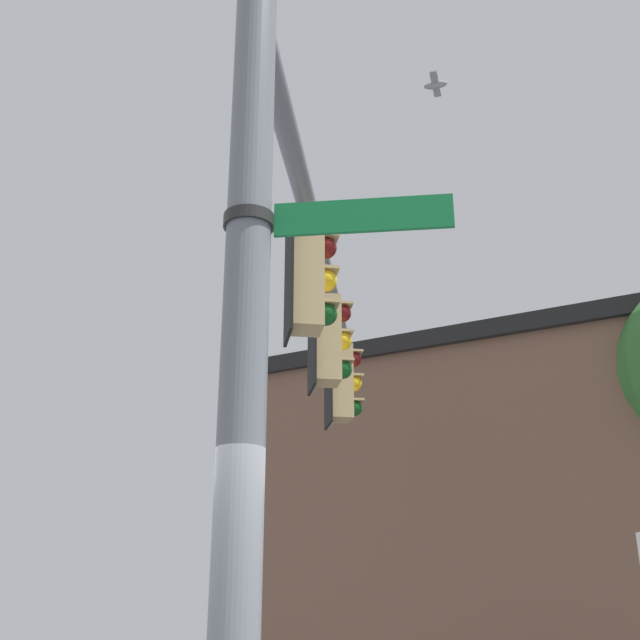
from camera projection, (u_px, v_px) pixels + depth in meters
name	position (u px, v px, depth m)	size (l,w,h in m)	color
signal_pole	(245.00, 335.00, 4.61)	(0.28, 0.28, 6.33)	slate
mast_arm	(317.00, 243.00, 8.67)	(0.20, 0.20, 6.95)	slate
traffic_light_nearest_pole	(309.00, 279.00, 7.61)	(0.54, 0.49, 1.31)	black
traffic_light_mid_inner	(328.00, 340.00, 9.25)	(0.54, 0.49, 1.31)	black
traffic_light_mid_outer	(342.00, 382.00, 10.89)	(0.54, 0.49, 1.31)	black
street_name_sign	(304.00, 219.00, 4.84)	(0.51, 1.37, 0.22)	#147238
bird_flying	(435.00, 85.00, 8.64)	(0.38, 0.27, 0.08)	gray
storefront_building	(601.00, 530.00, 14.37)	(11.93, 12.68, 6.31)	brown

